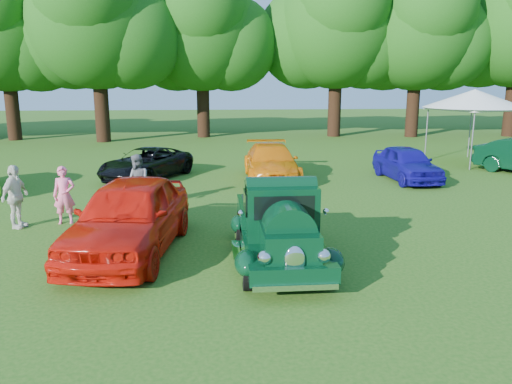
{
  "coord_description": "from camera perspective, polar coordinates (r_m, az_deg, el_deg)",
  "views": [
    {
      "loc": [
        -0.41,
        -10.63,
        3.83
      ],
      "look_at": [
        0.64,
        1.61,
        1.1
      ],
      "focal_mm": 35.0,
      "sensor_mm": 36.0,
      "label": 1
    }
  ],
  "objects": [
    {
      "name": "red_convertible",
      "position": [
        11.62,
        -14.25,
        -2.69
      ],
      "size": [
        2.72,
        5.26,
        1.71
      ],
      "primitive_type": "imported",
      "rotation": [
        0.0,
        0.0,
        -0.14
      ],
      "color": "red",
      "rests_on": "ground"
    },
    {
      "name": "back_car_black",
      "position": [
        20.5,
        -12.42,
        3.2
      ],
      "size": [
        3.9,
        4.85,
        1.23
      ],
      "primitive_type": "imported",
      "rotation": [
        0.0,
        0.0,
        -0.5
      ],
      "color": "black",
      "rests_on": "ground"
    },
    {
      "name": "spectator_white",
      "position": [
        14.63,
        -25.82,
        -0.5
      ],
      "size": [
        0.67,
        1.07,
        1.7
      ],
      "primitive_type": "imported",
      "rotation": [
        0.0,
        0.0,
        1.29
      ],
      "color": "beige",
      "rests_on": "ground"
    },
    {
      "name": "canopy_tent",
      "position": [
        25.84,
        23.68,
        9.69
      ],
      "size": [
        5.88,
        5.88,
        3.48
      ],
      "rotation": [
        0.0,
        0.0,
        0.33
      ],
      "color": "silver",
      "rests_on": "ground"
    },
    {
      "name": "spectator_grey",
      "position": [
        15.7,
        -13.38,
        1.17
      ],
      "size": [
        0.97,
        1.02,
        1.67
      ],
      "primitive_type": "imported",
      "rotation": [
        0.0,
        0.0,
        -0.99
      ],
      "color": "slate",
      "rests_on": "ground"
    },
    {
      "name": "back_car_orange",
      "position": [
        19.65,
        1.74,
        3.37
      ],
      "size": [
        2.05,
        4.89,
        1.41
      ],
      "primitive_type": "imported",
      "rotation": [
        0.0,
        0.0,
        -0.02
      ],
      "color": "orange",
      "rests_on": "ground"
    },
    {
      "name": "ground",
      "position": [
        11.3,
        -2.56,
        -7.29
      ],
      "size": [
        120.0,
        120.0,
        0.0
      ],
      "primitive_type": "plane",
      "color": "#1F5112",
      "rests_on": "ground"
    },
    {
      "name": "back_car_blue",
      "position": [
        20.54,
        16.84,
        3.16
      ],
      "size": [
        1.81,
        4.07,
        1.36
      ],
      "primitive_type": "imported",
      "rotation": [
        0.0,
        0.0,
        0.05
      ],
      "color": "#120C84",
      "rests_on": "ground"
    },
    {
      "name": "spectator_pink",
      "position": [
        14.58,
        -21.07,
        -0.33
      ],
      "size": [
        0.62,
        0.45,
        1.59
      ],
      "primitive_type": "imported",
      "rotation": [
        0.0,
        0.0,
        0.12
      ],
      "color": "pink",
      "rests_on": "ground"
    },
    {
      "name": "hero_pickup",
      "position": [
        10.77,
        2.68,
        -4.07
      ],
      "size": [
        2.07,
        4.46,
        1.74
      ],
      "color": "black",
      "rests_on": "ground"
    },
    {
      "name": "tree_line",
      "position": [
        34.55,
        -2.01,
        18.2
      ],
      "size": [
        65.43,
        10.4,
        11.94
      ],
      "color": "black",
      "rests_on": "ground"
    }
  ]
}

